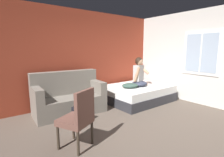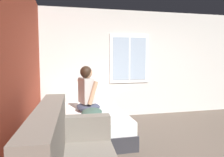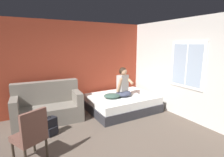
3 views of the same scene
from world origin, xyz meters
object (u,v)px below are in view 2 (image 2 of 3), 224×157
at_px(person_seated, 87,93).
at_px(cell_phone, 102,106).
at_px(bed, 84,123).
at_px(throw_pillow, 92,112).

bearing_deg(person_seated, cell_phone, -45.11).
distance_m(bed, throw_pillow, 0.53).
height_order(bed, person_seated, person_seated).
xyz_separation_m(person_seated, cell_phone, (0.34, -0.35, -0.35)).
xyz_separation_m(bed, cell_phone, (0.33, -0.41, 0.25)).
bearing_deg(throw_pillow, bed, 12.51).
distance_m(throw_pillow, cell_phone, 0.81).
height_order(person_seated, throw_pillow, person_seated).
height_order(person_seated, cell_phone, person_seated).
relative_size(bed, throw_pillow, 4.15).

